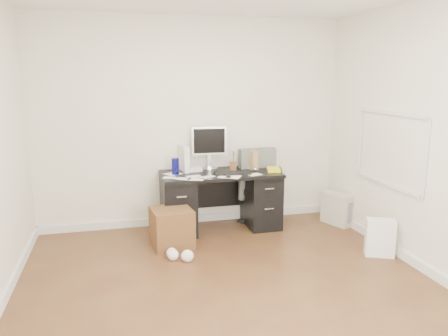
# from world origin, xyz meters

# --- Properties ---
(ground) EXTENTS (4.00, 4.00, 0.00)m
(ground) POSITION_xyz_m (0.00, 0.00, 0.00)
(ground) COLOR #4B2618
(ground) RESTS_ON ground
(room_shell) EXTENTS (4.02, 4.02, 2.71)m
(room_shell) POSITION_xyz_m (0.03, 0.03, 1.66)
(room_shell) COLOR silver
(room_shell) RESTS_ON ground
(desk) EXTENTS (1.50, 0.70, 0.75)m
(desk) POSITION_xyz_m (0.30, 1.65, 0.40)
(desk) COLOR black
(desk) RESTS_ON ground
(loose_papers) EXTENTS (1.10, 0.60, 0.00)m
(loose_papers) POSITION_xyz_m (0.10, 1.60, 0.75)
(loose_papers) COLOR white
(loose_papers) RESTS_ON desk
(lcd_monitor) EXTENTS (0.48, 0.30, 0.58)m
(lcd_monitor) POSITION_xyz_m (0.20, 1.87, 1.04)
(lcd_monitor) COLOR #B7B8BC
(lcd_monitor) RESTS_ON desk
(keyboard) EXTENTS (0.46, 0.19, 0.03)m
(keyboard) POSITION_xyz_m (0.42, 1.51, 0.76)
(keyboard) COLOR black
(keyboard) RESTS_ON desk
(computer_mouse) EXTENTS (0.07, 0.07, 0.05)m
(computer_mouse) POSITION_xyz_m (0.75, 1.60, 0.78)
(computer_mouse) COLOR #B7B8BC
(computer_mouse) RESTS_ON desk
(travel_mug) EXTENTS (0.12, 0.12, 0.21)m
(travel_mug) POSITION_xyz_m (-0.27, 1.68, 0.85)
(travel_mug) COLOR navy
(travel_mug) RESTS_ON desk
(white_binder) EXTENTS (0.16, 0.30, 0.33)m
(white_binder) POSITION_xyz_m (-0.14, 1.84, 0.91)
(white_binder) COLOR silver
(white_binder) RESTS_ON desk
(magazine_file) EXTENTS (0.16, 0.24, 0.25)m
(magazine_file) POSITION_xyz_m (0.74, 1.76, 0.88)
(magazine_file) COLOR #99774A
(magazine_file) RESTS_ON desk
(pen_cup) EXTENTS (0.13, 0.13, 0.25)m
(pen_cup) POSITION_xyz_m (0.49, 1.75, 0.87)
(pen_cup) COLOR brown
(pen_cup) RESTS_ON desk
(yellow_book) EXTENTS (0.22, 0.26, 0.04)m
(yellow_book) POSITION_xyz_m (0.99, 1.57, 0.77)
(yellow_book) COLOR yellow
(yellow_book) RESTS_ON desk
(paper_remote) EXTENTS (0.33, 0.31, 0.02)m
(paper_remote) POSITION_xyz_m (0.35, 1.39, 0.76)
(paper_remote) COLOR white
(paper_remote) RESTS_ON desk
(office_chair) EXTENTS (0.60, 0.60, 1.00)m
(office_chair) POSITION_xyz_m (0.86, 1.67, 0.50)
(office_chair) COLOR #595B59
(office_chair) RESTS_ON ground
(pc_tower) EXTENTS (0.33, 0.46, 0.42)m
(pc_tower) POSITION_xyz_m (1.86, 1.45, 0.21)
(pc_tower) COLOR beige
(pc_tower) RESTS_ON ground
(shopping_bag) EXTENTS (0.37, 0.33, 0.42)m
(shopping_bag) POSITION_xyz_m (1.80, 0.37, 0.21)
(shopping_bag) COLOR white
(shopping_bag) RESTS_ON ground
(wicker_basket) EXTENTS (0.50, 0.50, 0.45)m
(wicker_basket) POSITION_xyz_m (-0.39, 1.22, 0.22)
(wicker_basket) COLOR #4A2D16
(wicker_basket) RESTS_ON ground
(desk_printer) EXTENTS (0.35, 0.32, 0.17)m
(desk_printer) POSITION_xyz_m (0.93, 1.78, 0.09)
(desk_printer) COLOR slate
(desk_printer) RESTS_ON ground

